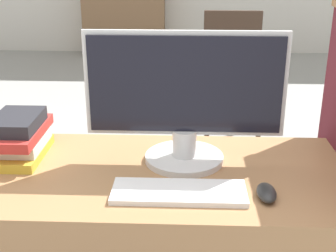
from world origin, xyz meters
The scene contains 5 objects.
monitor centered at (0.10, 0.37, 0.97)m, with size 0.62×0.25×0.42m.
keyboard centered at (0.08, 0.15, 0.76)m, with size 0.38×0.14×0.02m.
mouse centered at (0.33, 0.14, 0.77)m, with size 0.05×0.10×0.03m.
book_stack centered at (-0.46, 0.39, 0.82)m, with size 0.18×0.28×0.14m.
far_chair centered at (0.45, 2.48, 0.53)m, with size 0.44×0.44×0.94m.
Camera 1 is at (0.10, -1.01, 1.42)m, focal length 50.00 mm.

